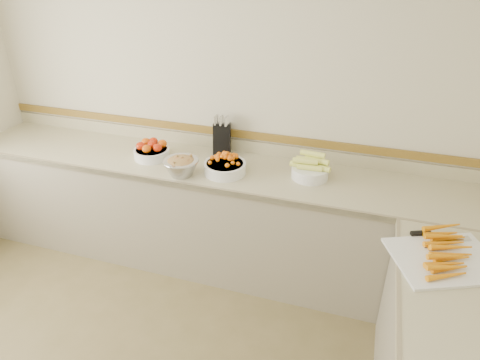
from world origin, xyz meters
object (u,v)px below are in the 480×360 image
(cherry_tomato_bowl, at_px, (225,166))
(corn_bowl, at_px, (310,169))
(knife_block, at_px, (222,138))
(cutting_board, at_px, (445,255))
(tomato_bowl, at_px, (152,151))
(rhubarb_bowl, at_px, (181,166))

(cherry_tomato_bowl, xyz_separation_m, corn_bowl, (0.60, 0.12, 0.01))
(knife_block, bearing_deg, corn_bowl, -14.17)
(cherry_tomato_bowl, height_order, corn_bowl, corn_bowl)
(knife_block, distance_m, cutting_board, 1.79)
(tomato_bowl, height_order, cutting_board, tomato_bowl)
(cutting_board, bearing_deg, cherry_tomato_bowl, 158.39)
(corn_bowl, bearing_deg, tomato_bowl, -177.63)
(knife_block, bearing_deg, cutting_board, -29.12)
(cherry_tomato_bowl, xyz_separation_m, rhubarb_bowl, (-0.29, -0.13, 0.02))
(knife_block, xyz_separation_m, corn_bowl, (0.73, -0.18, -0.07))
(cutting_board, bearing_deg, rhubarb_bowl, 165.61)
(corn_bowl, distance_m, cutting_board, 1.08)
(corn_bowl, bearing_deg, cherry_tomato_bowl, -168.66)
(tomato_bowl, bearing_deg, cutting_board, -17.15)
(knife_block, relative_size, rhubarb_bowl, 1.27)
(tomato_bowl, distance_m, cutting_board, 2.16)
(knife_block, relative_size, corn_bowl, 1.11)
(cherry_tomato_bowl, distance_m, cutting_board, 1.54)
(knife_block, relative_size, cherry_tomato_bowl, 1.05)
(tomato_bowl, distance_m, cherry_tomato_bowl, 0.63)
(cherry_tomato_bowl, bearing_deg, tomato_bowl, 173.75)
(knife_block, distance_m, tomato_bowl, 0.56)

